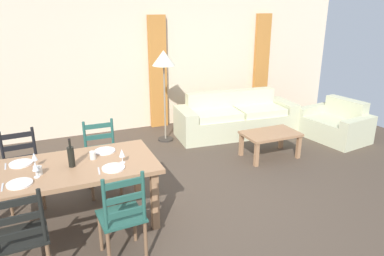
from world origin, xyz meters
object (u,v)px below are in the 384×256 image
(dining_chair_far_left, at_px, (22,169))
(wine_glass_near_right, at_px, (122,154))
(armchair_upholstered, at_px, (336,125))
(dining_table, at_px, (68,174))
(coffee_table, at_px, (270,136))
(dining_chair_far_right, at_px, (102,158))
(standing_lamp, at_px, (164,64))
(coffee_cup_primary, at_px, (93,155))
(wine_glass_far_left, at_px, (34,157))
(couch, at_px, (235,119))
(dining_chair_near_left, at_px, (22,237))
(wine_bottle, at_px, (71,156))
(wine_glass_near_left, at_px, (35,167))
(coffee_cup_secondary, at_px, (39,170))
(dining_chair_near_right, at_px, (123,216))

(dining_chair_far_left, bearing_deg, wine_glass_near_right, -39.92)
(dining_chair_far_left, xyz_separation_m, armchair_upholstered, (5.31, 0.33, -0.23))
(dining_table, relative_size, coffee_table, 2.11)
(dining_chair_far_right, xyz_separation_m, armchair_upholstered, (4.35, 0.34, -0.23))
(standing_lamp, bearing_deg, dining_chair_far_left, -147.96)
(dining_chair_far_right, relative_size, coffee_cup_primary, 10.67)
(dining_chair_far_right, distance_m, coffee_cup_primary, 0.74)
(armchair_upholstered, bearing_deg, wine_glass_far_left, -169.56)
(coffee_table, bearing_deg, dining_chair_far_right, -178.27)
(wine_glass_far_left, bearing_deg, couch, 28.39)
(dining_chair_far_right, xyz_separation_m, standing_lamp, (1.38, 1.48, 0.93))
(dining_chair_near_left, xyz_separation_m, coffee_cup_primary, (0.75, 0.82, 0.32))
(dining_chair_far_left, bearing_deg, couch, 19.11)
(wine_bottle, xyz_separation_m, coffee_cup_primary, (0.23, 0.11, -0.07))
(dining_chair_near_left, distance_m, dining_chair_far_right, 1.73)
(coffee_table, xyz_separation_m, armchair_upholstered, (1.65, 0.26, -0.11))
(wine_glass_near_right, relative_size, couch, 0.07)
(dining_chair_near_left, xyz_separation_m, wine_glass_far_left, (0.15, 0.86, 0.38))
(wine_glass_near_left, distance_m, wine_glass_far_left, 0.27)
(dining_chair_far_right, bearing_deg, coffee_table, 1.73)
(wine_glass_far_left, height_order, standing_lamp, standing_lamp)
(wine_glass_far_left, bearing_deg, dining_chair_near_left, -100.13)
(dining_table, xyz_separation_m, couch, (3.21, 2.02, -0.37))
(coffee_cup_primary, distance_m, standing_lamp, 2.71)
(armchair_upholstered, distance_m, standing_lamp, 3.38)
(dining_chair_far_right, relative_size, coffee_cup_secondary, 10.67)
(dining_chair_far_right, bearing_deg, wine_glass_far_left, -142.18)
(wine_glass_far_left, bearing_deg, dining_chair_far_right, 37.82)
(wine_glass_far_left, bearing_deg, dining_chair_near_right, -50.49)
(dining_chair_near_right, height_order, coffee_table, dining_chair_near_right)
(wine_glass_near_left, distance_m, coffee_cup_secondary, 0.09)
(dining_chair_near_right, bearing_deg, coffee_cup_secondary, 136.21)
(dining_table, bearing_deg, armchair_upholstered, 12.45)
(armchair_upholstered, bearing_deg, coffee_table, -171.03)
(coffee_cup_secondary, distance_m, armchair_upholstered, 5.25)
(couch, bearing_deg, dining_chair_far_left, -160.89)
(dining_chair_near_right, bearing_deg, wine_glass_near_right, 75.78)
(wine_bottle, height_order, couch, wine_bottle)
(dining_chair_far_left, relative_size, armchair_upholstered, 0.76)
(dining_table, relative_size, armchair_upholstered, 1.50)
(dining_chair_near_left, bearing_deg, wine_glass_near_left, 74.68)
(wine_glass_near_left, xyz_separation_m, coffee_cup_primary, (0.58, 0.23, -0.07))
(wine_glass_far_left, xyz_separation_m, standing_lamp, (2.16, 2.08, 0.55))
(dining_table, relative_size, coffee_cup_secondary, 21.11)
(dining_chair_far_right, distance_m, standing_lamp, 2.23)
(wine_glass_far_left, bearing_deg, coffee_cup_primary, -3.35)
(couch, bearing_deg, wine_glass_near_right, -140.69)
(dining_chair_near_left, bearing_deg, dining_chair_near_right, -1.12)
(wine_glass_near_right, xyz_separation_m, coffee_cup_secondary, (-0.84, 0.05, -0.07))
(dining_chair_far_left, bearing_deg, wine_glass_near_left, -77.98)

